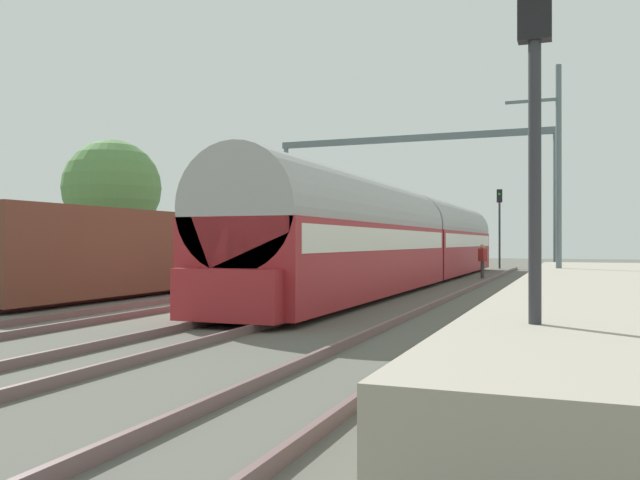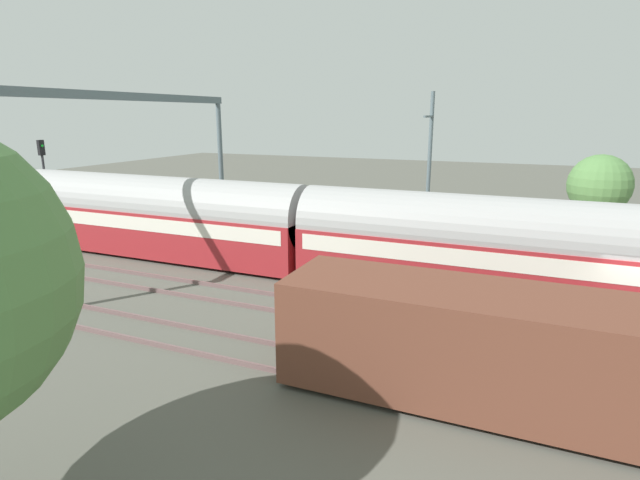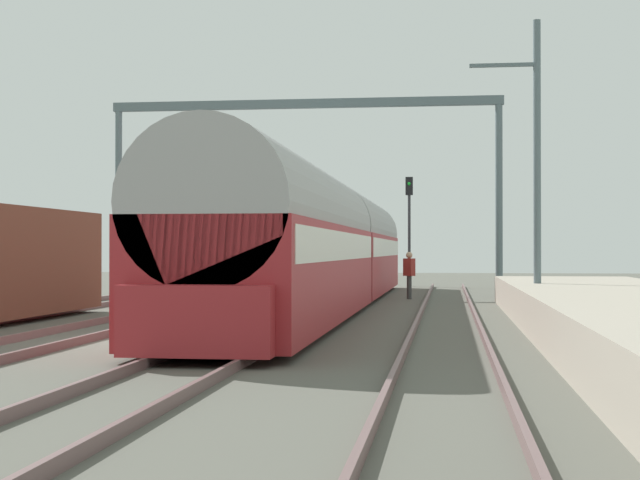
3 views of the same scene
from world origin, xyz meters
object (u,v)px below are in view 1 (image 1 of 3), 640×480
(catenary_gantry, at_px, (411,170))
(freight_car, at_px, (126,252))
(passenger_train, at_px, (410,238))
(person_crossing, at_px, (482,258))
(railway_signal_near, at_px, (535,119))
(railway_signal_far, at_px, (500,218))

(catenary_gantry, bearing_deg, freight_car, -107.67)
(catenary_gantry, bearing_deg, passenger_train, -76.97)
(passenger_train, xyz_separation_m, catenary_gantry, (-1.91, 8.24, 3.89))
(freight_car, relative_size, person_crossing, 7.51)
(freight_car, bearing_deg, railway_signal_near, -38.37)
(passenger_train, xyz_separation_m, freight_car, (-7.63, -9.71, -0.50))
(passenger_train, bearing_deg, railway_signal_near, -73.05)
(person_crossing, distance_m, railway_signal_near, 26.50)
(freight_car, height_order, person_crossing, freight_car)
(passenger_train, distance_m, catenary_gantry, 9.31)
(person_crossing, relative_size, railway_signal_near, 0.35)
(person_crossing, relative_size, railway_signal_far, 0.32)
(person_crossing, distance_m, catenary_gantry, 7.09)
(passenger_train, bearing_deg, railway_signal_far, 83.99)
(person_crossing, bearing_deg, freight_car, -82.72)
(freight_car, xyz_separation_m, person_crossing, (10.04, 15.07, -0.44))
(freight_car, distance_m, railway_signal_near, 17.88)
(person_crossing, xyz_separation_m, catenary_gantry, (-4.32, 2.88, 4.83))
(railway_signal_near, bearing_deg, person_crossing, 98.52)
(passenger_train, bearing_deg, person_crossing, 65.77)
(person_crossing, xyz_separation_m, railway_signal_far, (-0.50, 12.85, 2.42))
(railway_signal_near, height_order, railway_signal_far, railway_signal_far)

